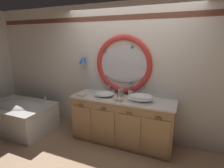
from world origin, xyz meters
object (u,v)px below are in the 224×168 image
(sink_basin_right, at_px, (141,97))
(toothbrush_holder_right, at_px, (130,93))
(sink_basin_left, at_px, (104,94))
(soap_dispenser, at_px, (122,93))
(bathtub, at_px, (19,114))
(toiletry_basket, at_px, (119,99))
(toothbrush_holder_left, at_px, (120,92))
(folded_hand_towel, at_px, (82,95))

(sink_basin_right, xyz_separation_m, toothbrush_holder_right, (-0.26, 0.23, -0.01))
(sink_basin_left, bearing_deg, soap_dispenser, 12.78)
(sink_basin_right, relative_size, soap_dispenser, 2.57)
(bathtub, bearing_deg, sink_basin_left, 11.46)
(sink_basin_left, distance_m, toiletry_basket, 0.38)
(toothbrush_holder_left, distance_m, folded_hand_towel, 0.74)
(bathtub, height_order, soap_dispenser, soap_dispenser)
(bathtub, height_order, toiletry_basket, toiletry_basket)
(sink_basin_right, bearing_deg, toothbrush_holder_left, 157.75)
(toiletry_basket, bearing_deg, toothbrush_holder_left, 108.19)
(sink_basin_left, xyz_separation_m, soap_dispenser, (0.32, 0.07, 0.03))
(toiletry_basket, bearing_deg, soap_dispenser, 99.02)
(toothbrush_holder_left, xyz_separation_m, folded_hand_towel, (-0.65, -0.34, -0.04))
(bathtub, height_order, folded_hand_towel, folded_hand_towel)
(toothbrush_holder_left, distance_m, soap_dispenser, 0.14)
(bathtub, distance_m, folded_hand_towel, 1.59)
(sink_basin_left, relative_size, toiletry_basket, 2.89)
(bathtub, bearing_deg, toothbrush_holder_right, 14.67)
(bathtub, relative_size, toothbrush_holder_left, 7.20)
(toothbrush_holder_left, relative_size, toiletry_basket, 1.53)
(toiletry_basket, bearing_deg, sink_basin_left, 158.45)
(sink_basin_right, relative_size, toothbrush_holder_left, 2.20)
(sink_basin_left, distance_m, folded_hand_towel, 0.43)
(toothbrush_holder_right, xyz_separation_m, folded_hand_towel, (-0.85, -0.38, -0.05))
(bathtub, bearing_deg, folded_hand_towel, 8.83)
(bathtub, xyz_separation_m, sink_basin_right, (2.59, 0.38, 0.61))
(sink_basin_right, xyz_separation_m, folded_hand_towel, (-1.11, -0.15, -0.06))
(bathtub, height_order, sink_basin_right, sink_basin_right)
(folded_hand_towel, bearing_deg, bathtub, -171.17)
(bathtub, bearing_deg, toiletry_basket, 6.14)
(toothbrush_holder_left, relative_size, soap_dispenser, 1.17)
(sink_basin_left, bearing_deg, toothbrush_holder_right, 27.13)
(toiletry_basket, bearing_deg, bathtub, -173.86)
(toothbrush_holder_left, distance_m, toiletry_basket, 0.35)
(sink_basin_left, height_order, toothbrush_holder_left, toothbrush_holder_left)
(sink_basin_right, height_order, toothbrush_holder_right, toothbrush_holder_right)
(toothbrush_holder_left, xyz_separation_m, toothbrush_holder_right, (0.20, 0.04, 0.00))
(toothbrush_holder_left, bearing_deg, toiletry_basket, -71.81)
(folded_hand_towel, bearing_deg, sink_basin_left, 20.58)
(sink_basin_right, height_order, toiletry_basket, sink_basin_right)
(sink_basin_left, distance_m, toothbrush_holder_right, 0.50)
(toothbrush_holder_right, bearing_deg, sink_basin_right, -40.95)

